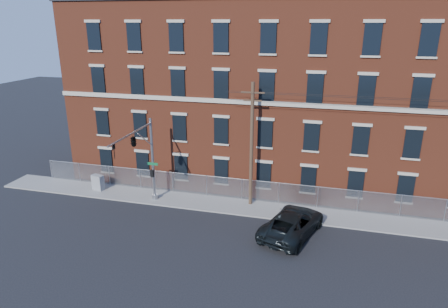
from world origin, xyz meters
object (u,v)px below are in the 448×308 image
utility_pole_near (252,143)px  pickup_truck (292,223)px  traffic_signal_mast (138,148)px  utility_cabinet (98,182)px

utility_pole_near → pickup_truck: size_ratio=1.57×
traffic_signal_mast → pickup_truck: size_ratio=1.10×
traffic_signal_mast → utility_pole_near: 8.70m
traffic_signal_mast → utility_pole_near: (8.00, 3.42, -0.05)m
utility_pole_near → pickup_truck: 7.02m
traffic_signal_mast → pickup_truck: 12.62m
utility_pole_near → pickup_truck: bearing=-45.9°
pickup_truck → utility_cabinet: 17.77m
traffic_signal_mast → utility_pole_near: utility_pole_near is taller
utility_pole_near → utility_cabinet: (-13.68, -0.59, -4.54)m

